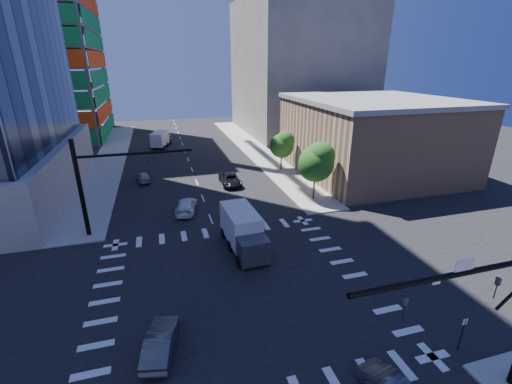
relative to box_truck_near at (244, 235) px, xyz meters
name	(u,v)px	position (x,y,z in m)	size (l,w,h in m)	color
ground	(237,288)	(-1.83, -5.04, -1.46)	(160.00, 160.00, 0.00)	black
road_markings	(237,288)	(-1.83, -5.04, -1.46)	(20.00, 20.00, 0.01)	silver
sidewalk_ne	(254,149)	(10.67, 34.96, -1.39)	(5.00, 60.00, 0.15)	gray
sidewalk_nw	(110,158)	(-14.33, 34.96, -1.39)	(5.00, 60.00, 0.15)	gray
construction_building	(18,8)	(-29.25, 56.89, 23.15)	(25.16, 34.50, 70.60)	slate
commercial_building	(372,136)	(23.17, 16.96, 3.85)	(20.50, 22.50, 10.60)	tan
bg_building_ne	(298,68)	(25.17, 49.96, 12.54)	(24.00, 30.00, 28.00)	#645F5A
signal_mast_nw	(97,179)	(-11.83, 6.46, 4.03)	(10.20, 0.40, 9.00)	black
tree_south	(317,161)	(10.80, 8.86, 3.22)	(4.16, 4.16, 6.82)	#382316
tree_north	(283,144)	(11.10, 20.86, 2.52)	(3.54, 3.52, 5.78)	#382316
no_parking_sign	(463,331)	(8.87, -14.04, -0.08)	(0.30, 0.06, 2.20)	black
car_nb_far	(230,179)	(2.34, 16.77, -0.74)	(2.39, 5.18, 1.44)	black
car_sb_near	(186,206)	(-4.05, 9.57, -0.76)	(1.97, 4.86, 1.41)	white
car_sb_mid	(143,177)	(-8.70, 21.24, -0.80)	(1.57, 3.91, 1.33)	gray
car_sb_cross	(161,342)	(-7.20, -9.50, -0.77)	(1.47, 4.22, 1.39)	#47474B
box_truck_near	(244,235)	(0.00, 0.00, 0.00)	(3.02, 6.44, 3.31)	black
box_truck_far	(161,140)	(-5.75, 41.57, -0.15)	(4.05, 6.13, 2.97)	black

